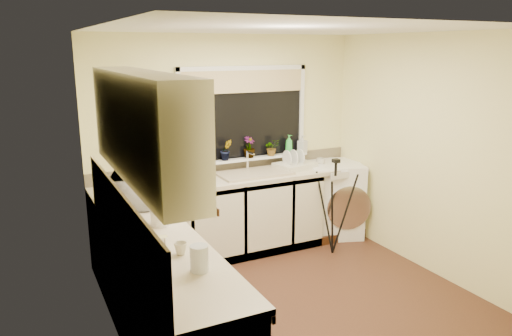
# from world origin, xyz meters

# --- Properties ---
(floor) EXTENTS (3.20, 3.20, 0.00)m
(floor) POSITION_xyz_m (0.00, 0.00, 0.00)
(floor) COLOR #4F2C1F
(floor) RESTS_ON ground
(ceiling) EXTENTS (3.20, 3.20, 0.00)m
(ceiling) POSITION_xyz_m (0.00, 0.00, 2.45)
(ceiling) COLOR white
(ceiling) RESTS_ON ground
(wall_back) EXTENTS (3.20, 0.00, 3.20)m
(wall_back) POSITION_xyz_m (0.00, 1.50, 1.23)
(wall_back) COLOR #F5EEA3
(wall_back) RESTS_ON ground
(wall_front) EXTENTS (3.20, 0.00, 3.20)m
(wall_front) POSITION_xyz_m (0.00, -1.50, 1.23)
(wall_front) COLOR #F5EEA3
(wall_front) RESTS_ON ground
(wall_left) EXTENTS (0.00, 3.00, 3.00)m
(wall_left) POSITION_xyz_m (-1.60, 0.00, 1.23)
(wall_left) COLOR #F5EEA3
(wall_left) RESTS_ON ground
(wall_right) EXTENTS (0.00, 3.00, 3.00)m
(wall_right) POSITION_xyz_m (1.60, 0.00, 1.23)
(wall_right) COLOR #F5EEA3
(wall_right) RESTS_ON ground
(base_cabinet_back) EXTENTS (2.55, 0.60, 0.86)m
(base_cabinet_back) POSITION_xyz_m (-0.33, 1.20, 0.43)
(base_cabinet_back) COLOR silver
(base_cabinet_back) RESTS_ON floor
(base_cabinet_left) EXTENTS (0.54, 2.40, 0.86)m
(base_cabinet_left) POSITION_xyz_m (-1.30, -0.30, 0.43)
(base_cabinet_left) COLOR silver
(base_cabinet_left) RESTS_ON floor
(worktop_back) EXTENTS (3.20, 0.60, 0.04)m
(worktop_back) POSITION_xyz_m (0.00, 1.20, 0.88)
(worktop_back) COLOR beige
(worktop_back) RESTS_ON base_cabinet_back
(worktop_left) EXTENTS (0.60, 2.40, 0.04)m
(worktop_left) POSITION_xyz_m (-1.30, -0.30, 0.88)
(worktop_left) COLOR beige
(worktop_left) RESTS_ON base_cabinet_left
(upper_cabinet) EXTENTS (0.28, 1.90, 0.70)m
(upper_cabinet) POSITION_xyz_m (-1.44, -0.45, 1.80)
(upper_cabinet) COLOR silver
(upper_cabinet) RESTS_ON wall_left
(splashback_left) EXTENTS (0.02, 2.40, 0.45)m
(splashback_left) POSITION_xyz_m (-1.59, -0.30, 1.12)
(splashback_left) COLOR beige
(splashback_left) RESTS_ON wall_left
(splashback_back) EXTENTS (3.20, 0.02, 0.14)m
(splashback_back) POSITION_xyz_m (0.00, 1.49, 0.97)
(splashback_back) COLOR beige
(splashback_back) RESTS_ON wall_back
(window_glass) EXTENTS (1.50, 0.02, 1.00)m
(window_glass) POSITION_xyz_m (0.20, 1.49, 1.55)
(window_glass) COLOR black
(window_glass) RESTS_ON wall_back
(window_blind) EXTENTS (1.50, 0.02, 0.25)m
(window_blind) POSITION_xyz_m (0.20, 1.46, 1.92)
(window_blind) COLOR tan
(window_blind) RESTS_ON wall_back
(windowsill) EXTENTS (1.60, 0.14, 0.03)m
(windowsill) POSITION_xyz_m (0.20, 1.43, 1.04)
(windowsill) COLOR white
(windowsill) RESTS_ON wall_back
(sink) EXTENTS (0.82, 0.46, 0.03)m
(sink) POSITION_xyz_m (0.20, 1.20, 0.91)
(sink) COLOR tan
(sink) RESTS_ON worktop_back
(faucet) EXTENTS (0.03, 0.03, 0.24)m
(faucet) POSITION_xyz_m (0.20, 1.38, 1.02)
(faucet) COLOR silver
(faucet) RESTS_ON worktop_back
(washing_machine) EXTENTS (0.82, 0.81, 0.92)m
(washing_machine) POSITION_xyz_m (1.29, 1.19, 0.46)
(washing_machine) COLOR white
(washing_machine) RESTS_ON floor
(laptop) EXTENTS (0.37, 0.37, 0.22)m
(laptop) POSITION_xyz_m (-0.61, 1.19, 0.96)
(laptop) COLOR #9A9AA2
(laptop) RESTS_ON worktop_back
(kettle) EXTENTS (0.16, 0.16, 0.21)m
(kettle) POSITION_xyz_m (-1.20, 0.07, 1.01)
(kettle) COLOR white
(kettle) RESTS_ON worktop_left
(dish_rack) EXTENTS (0.50, 0.41, 0.07)m
(dish_rack) POSITION_xyz_m (0.76, 1.24, 0.93)
(dish_rack) COLOR beige
(dish_rack) RESTS_ON worktop_back
(tripod) EXTENTS (0.65, 0.65, 1.11)m
(tripod) POSITION_xyz_m (0.95, 0.68, 0.55)
(tripod) COLOR black
(tripod) RESTS_ON floor
(glass_jug) EXTENTS (0.12, 0.12, 0.17)m
(glass_jug) POSITION_xyz_m (-1.21, -0.87, 0.99)
(glass_jug) COLOR silver
(glass_jug) RESTS_ON worktop_left
(steel_jar) EXTENTS (0.07, 0.07, 0.10)m
(steel_jar) POSITION_xyz_m (-1.33, -0.43, 0.95)
(steel_jar) COLOR white
(steel_jar) RESTS_ON worktop_left
(microwave) EXTENTS (0.50, 0.61, 0.29)m
(microwave) POSITION_xyz_m (-1.28, 0.71, 1.05)
(microwave) COLOR white
(microwave) RESTS_ON worktop_left
(plant_a) EXTENTS (0.14, 0.12, 0.23)m
(plant_a) POSITION_xyz_m (-0.35, 1.41, 1.17)
(plant_a) COLOR #999999
(plant_a) RESTS_ON windowsill
(plant_b) EXTENTS (0.14, 0.12, 0.24)m
(plant_b) POSITION_xyz_m (-0.06, 1.40, 1.17)
(plant_b) COLOR #999999
(plant_b) RESTS_ON windowsill
(plant_c) EXTENTS (0.18, 0.18, 0.25)m
(plant_c) POSITION_xyz_m (0.24, 1.42, 1.17)
(plant_c) COLOR #999999
(plant_c) RESTS_ON windowsill
(plant_d) EXTENTS (0.18, 0.16, 0.20)m
(plant_d) POSITION_xyz_m (0.53, 1.39, 1.15)
(plant_d) COLOR #999999
(plant_d) RESTS_ON windowsill
(soap_bottle_green) EXTENTS (0.12, 0.12, 0.23)m
(soap_bottle_green) POSITION_xyz_m (0.76, 1.40, 1.16)
(soap_bottle_green) COLOR green
(soap_bottle_green) RESTS_ON windowsill
(soap_bottle_clear) EXTENTS (0.12, 0.12, 0.21)m
(soap_bottle_clear) POSITION_xyz_m (0.96, 1.41, 1.15)
(soap_bottle_clear) COLOR #999999
(soap_bottle_clear) RESTS_ON windowsill
(cup_back) EXTENTS (0.12, 0.12, 0.09)m
(cup_back) POSITION_xyz_m (1.12, 1.25, 0.94)
(cup_back) COLOR beige
(cup_back) RESTS_ON worktop_back
(cup_left) EXTENTS (0.10, 0.10, 0.09)m
(cup_left) POSITION_xyz_m (-1.24, -0.56, 0.94)
(cup_left) COLOR beige
(cup_left) RESTS_ON worktop_left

